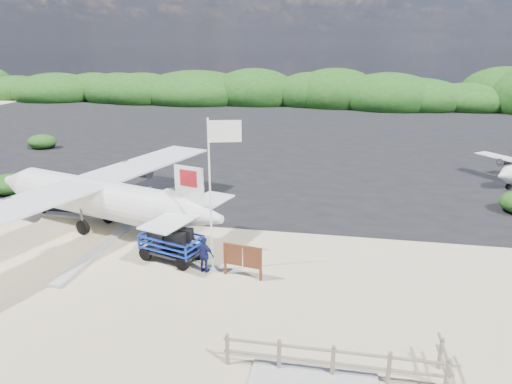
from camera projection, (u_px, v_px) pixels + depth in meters
ground at (185, 274)px, 18.45m from camera, size 160.00×160.00×0.00m
asphalt_apron at (280, 135)px, 46.52m from camera, size 90.00×50.00×0.04m
lagoon at (12, 242)px, 21.38m from camera, size 9.00×7.00×0.40m
vegetation_band at (301, 104)px, 69.90m from camera, size 124.00×8.00×4.40m
fence at (332, 377)px, 12.76m from camera, size 6.40×2.00×1.10m
baggage_cart at (172, 260)px, 19.67m from camera, size 3.09×2.32×1.37m
flagpole at (213, 269)px, 18.81m from camera, size 1.35×0.84×6.27m
signboard at (243, 277)px, 18.19m from camera, size 1.72×0.48×1.42m
crew_a at (151, 204)px, 23.65m from camera, size 0.82×0.66×1.94m
crew_b at (150, 220)px, 21.44m from camera, size 1.00×0.82×1.91m
crew_c at (205, 255)px, 18.39m from camera, size 0.96×0.64×1.51m
aircraft_large at (387, 157)px, 37.37m from camera, size 20.74×20.74×4.99m
aircraft_small at (165, 123)px, 53.66m from camera, size 8.66×8.66×2.23m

